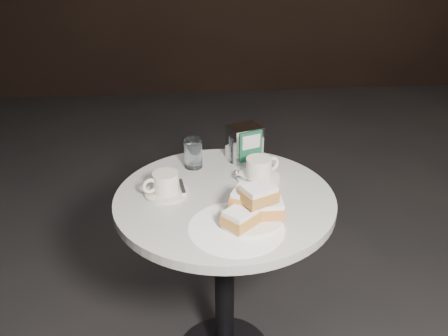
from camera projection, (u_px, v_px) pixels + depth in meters
cafe_table at (225, 245)px, 1.48m from camera, size 0.70×0.70×0.74m
sugar_spill at (236, 228)px, 1.22m from camera, size 0.30×0.30×0.00m
beignet_plate at (252, 208)px, 1.24m from camera, size 0.24×0.24×0.12m
coffee_cup_left at (166, 185)px, 1.38m from camera, size 0.18×0.18×0.07m
coffee_cup_right at (259, 170)px, 1.47m from camera, size 0.20×0.20×0.08m
water_glass_left at (193, 154)px, 1.54m from camera, size 0.07×0.07×0.10m
water_glass_right at (237, 149)px, 1.58m from camera, size 0.08×0.08×0.10m
napkin_dispenser at (245, 143)px, 1.59m from camera, size 0.14×0.12×0.13m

